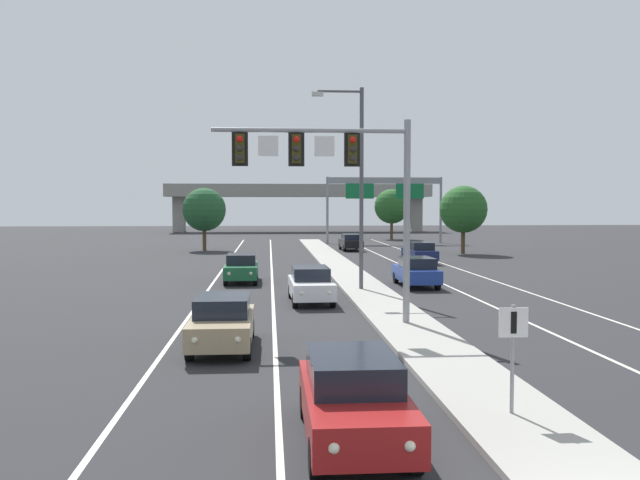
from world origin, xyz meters
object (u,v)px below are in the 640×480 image
at_px(car_oncoming_white, 311,284).
at_px(tree_far_right_c, 463,209).
at_px(car_oncoming_tan, 222,322).
at_px(tree_far_left_b, 204,210).
at_px(car_receding_blue, 416,271).
at_px(tree_far_right_a, 392,206).
at_px(car_receding_black, 351,242).
at_px(median_sign_post, 513,343).
at_px(street_lamp_median, 357,176).
at_px(overhead_signal_mast, 339,173).
at_px(car_oncoming_red, 353,397).
at_px(car_receding_navy, 420,252).
at_px(highway_sign_gantry, 385,189).
at_px(car_oncoming_green, 241,268).

xyz_separation_m(car_oncoming_white, tree_far_right_c, (15.32, 28.06, 3.13)).
bearing_deg(car_oncoming_tan, tree_far_left_b, 96.19).
bearing_deg(tree_far_right_c, car_receding_blue, -112.31).
distance_m(tree_far_right_a, tree_far_left_b, 28.91).
bearing_deg(tree_far_right_a, car_receding_black, -110.80).
bearing_deg(median_sign_post, car_receding_black, 86.67).
height_order(car_oncoming_tan, car_receding_blue, same).
bearing_deg(street_lamp_median, tree_far_left_b, 108.85).
relative_size(street_lamp_median, tree_far_left_b, 1.68).
xyz_separation_m(car_oncoming_white, tree_far_left_b, (-7.99, 34.31, 3.07)).
distance_m(tree_far_right_c, tree_far_right_a, 25.47).
bearing_deg(car_receding_blue, car_oncoming_white, -138.62).
xyz_separation_m(overhead_signal_mast, median_sign_post, (2.43, -10.37, -3.90)).
bearing_deg(car_receding_blue, street_lamp_median, -152.41).
height_order(car_receding_black, tree_far_right_c, tree_far_right_c).
bearing_deg(car_oncoming_red, car_receding_blue, 74.51).
xyz_separation_m(car_receding_black, tree_far_right_c, (9.41, -5.02, 3.13)).
bearing_deg(car_receding_navy, overhead_signal_mast, -109.08).
bearing_deg(car_oncoming_red, car_receding_black, 82.97).
distance_m(street_lamp_median, highway_sign_gantry, 42.29).
xyz_separation_m(street_lamp_median, car_receding_black, (3.38, 29.62, -4.97)).
xyz_separation_m(median_sign_post, highway_sign_gantry, (8.19, 61.34, 4.58)).
distance_m(car_oncoming_tan, tree_far_right_a, 65.07).
height_order(overhead_signal_mast, tree_far_right_c, overhead_signal_mast).
bearing_deg(car_oncoming_white, tree_far_left_b, 103.11).
relative_size(car_receding_blue, tree_far_left_b, 0.75).
height_order(car_oncoming_white, tree_far_right_a, tree_far_right_a).
bearing_deg(tree_far_left_b, car_oncoming_green, -80.10).
distance_m(median_sign_post, car_receding_blue, 21.96).
bearing_deg(street_lamp_median, tree_far_right_a, 77.46).
height_order(car_receding_navy, tree_far_right_a, tree_far_right_a).
relative_size(median_sign_post, car_receding_navy, 0.49).
distance_m(median_sign_post, car_oncoming_white, 16.79).
bearing_deg(car_oncoming_green, car_oncoming_tan, -89.55).
height_order(median_sign_post, car_oncoming_green, median_sign_post).
distance_m(car_oncoming_red, tree_far_right_c, 48.18).
height_order(overhead_signal_mast, median_sign_post, overhead_signal_mast).
distance_m(car_oncoming_tan, tree_far_right_c, 41.82).
xyz_separation_m(car_oncoming_green, tree_far_right_a, (17.06, 45.48, 3.32)).
distance_m(car_oncoming_green, car_receding_navy, 17.09).
bearing_deg(car_oncoming_tan, median_sign_post, -48.90).
bearing_deg(tree_far_right_a, tree_far_left_b, -138.49).
bearing_deg(tree_far_right_a, car_oncoming_red, -101.15).
bearing_deg(car_oncoming_green, car_oncoming_red, -83.07).
relative_size(median_sign_post, tree_far_right_c, 0.36).
relative_size(tree_far_right_c, tree_far_right_a, 0.95).
distance_m(median_sign_post, car_oncoming_red, 3.55).
xyz_separation_m(car_receding_navy, tree_far_left_b, (-17.39, 15.00, 3.07)).
height_order(median_sign_post, car_oncoming_white, median_sign_post).
xyz_separation_m(car_oncoming_tan, tree_far_left_b, (-4.73, 43.59, 3.07)).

